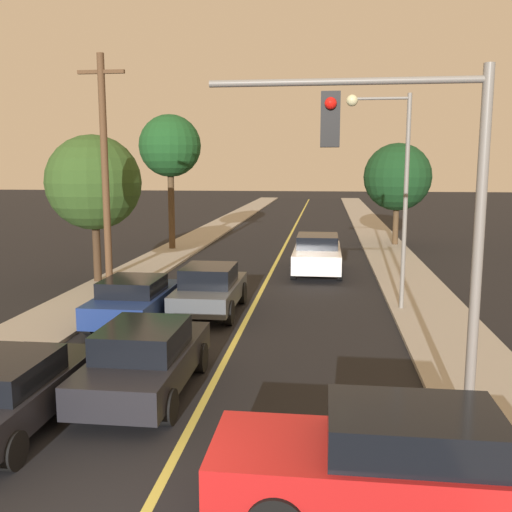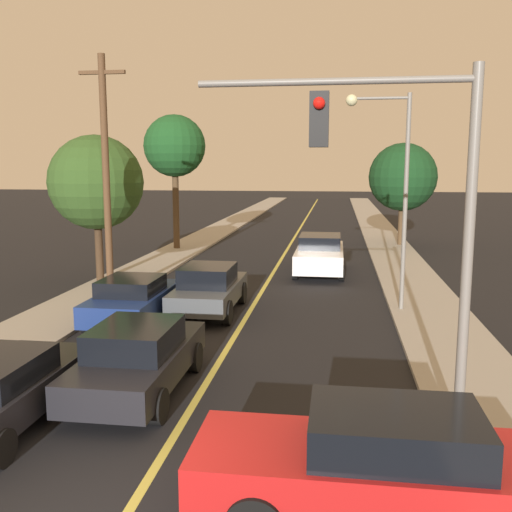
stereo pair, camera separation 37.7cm
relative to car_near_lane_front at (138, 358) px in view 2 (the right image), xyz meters
The scene contains 14 objects.
road_surface 31.46m from the car_near_lane_front, 87.71° to the left, with size 8.98×80.00×0.01m.
sidewalk_left 31.75m from the car_near_lane_front, 98.12° to the left, with size 2.50×80.00×0.12m.
sidewalk_right 32.20m from the car_near_lane_front, 77.45° to the left, with size 2.50×80.00×0.12m.
car_near_lane_front is the anchor object (origin of this frame).
car_near_lane_second 6.58m from the car_near_lane_front, 90.00° to the left, with size 1.89×4.30×1.56m.
car_outer_lane_second 5.47m from the car_near_lane_front, 111.15° to the left, with size 1.96×4.12×1.41m.
car_far_oncoming 14.34m from the car_near_lane_front, 76.79° to the left, with size 2.11×5.16×1.67m.
car_crossing_right 5.94m from the car_near_lane_front, 38.56° to the right, with size 4.91×1.87×1.56m.
traffic_signal_mast 6.28m from the car_near_lane_front, 11.51° to the right, with size 4.62×0.42×6.16m.
streetlamp_right 10.13m from the car_near_lane_front, 53.45° to the left, with size 1.99×0.36×6.75m.
utility_pole_left 9.48m from the car_near_lane_front, 115.94° to the left, with size 1.60×0.24×8.20m.
tree_left_near 12.31m from the car_near_lane_front, 116.97° to the left, with size 3.69×3.69×5.75m.
tree_left_far 21.00m from the car_near_lane_front, 103.76° to the left, with size 3.36×3.36×7.30m.
tree_right_near 24.49m from the car_near_lane_front, 71.56° to the left, with size 3.87×3.87×5.85m.
Camera 2 is at (2.72, -6.20, 4.67)m, focal length 40.00 mm.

